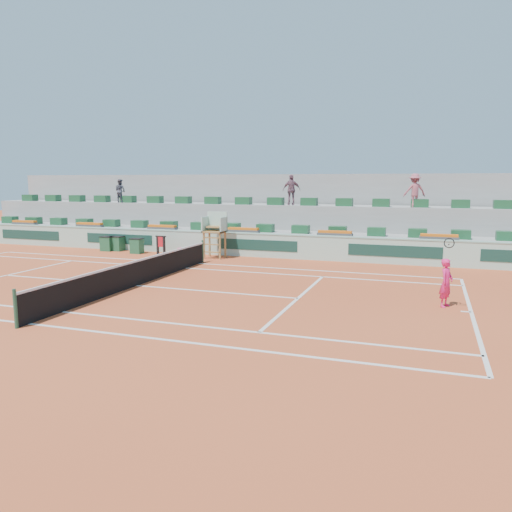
# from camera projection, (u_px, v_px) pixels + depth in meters

# --- Properties ---
(ground) EXTENTS (90.00, 90.00, 0.00)m
(ground) POSITION_uv_depth(u_px,v_px,m) (137.00, 286.00, 19.19)
(ground) COLOR #A74120
(ground) RESTS_ON ground
(seating_tier_lower) EXTENTS (36.00, 4.00, 1.20)m
(seating_tier_lower) POSITION_uv_depth(u_px,v_px,m) (238.00, 240.00, 29.09)
(seating_tier_lower) COLOR #999996
(seating_tier_lower) RESTS_ON ground
(seating_tier_upper) EXTENTS (36.00, 2.40, 2.60)m
(seating_tier_upper) POSITION_uv_depth(u_px,v_px,m) (247.00, 225.00, 30.48)
(seating_tier_upper) COLOR #999996
(seating_tier_upper) RESTS_ON ground
(stadium_back_wall) EXTENTS (36.00, 0.40, 4.40)m
(stadium_back_wall) POSITION_uv_depth(u_px,v_px,m) (256.00, 209.00, 31.84)
(stadium_back_wall) COLOR #999996
(stadium_back_wall) RESTS_ON ground
(player_bag) EXTENTS (0.91, 0.40, 0.40)m
(player_bag) POSITION_uv_depth(u_px,v_px,m) (186.00, 252.00, 26.79)
(player_bag) COLOR #F11F6C
(player_bag) RESTS_ON ground
(spectator_left) EXTENTS (0.83, 0.70, 1.51)m
(spectator_left) POSITION_uv_depth(u_px,v_px,m) (120.00, 191.00, 32.23)
(spectator_left) COLOR #484855
(spectator_left) RESTS_ON seating_tier_upper
(spectator_mid) EXTENTS (1.11, 0.81, 1.76)m
(spectator_mid) POSITION_uv_depth(u_px,v_px,m) (292.00, 190.00, 28.74)
(spectator_mid) COLOR #774F5F
(spectator_mid) RESTS_ON seating_tier_upper
(spectator_right) EXTENTS (1.31, 1.03, 1.78)m
(spectator_right) POSITION_uv_depth(u_px,v_px,m) (415.00, 191.00, 26.28)
(spectator_right) COLOR #A3515D
(spectator_right) RESTS_ON seating_tier_upper
(court_lines) EXTENTS (23.89, 11.09, 0.01)m
(court_lines) POSITION_uv_depth(u_px,v_px,m) (137.00, 286.00, 19.19)
(court_lines) COLOR silver
(court_lines) RESTS_ON ground
(tennis_net) EXTENTS (0.10, 11.97, 1.10)m
(tennis_net) POSITION_uv_depth(u_px,v_px,m) (136.00, 272.00, 19.11)
(tennis_net) COLOR black
(tennis_net) RESTS_ON ground
(advertising_hoarding) EXTENTS (36.00, 0.34, 1.26)m
(advertising_hoarding) POSITION_uv_depth(u_px,v_px,m) (223.00, 243.00, 27.02)
(advertising_hoarding) COLOR #A1CAB7
(advertising_hoarding) RESTS_ON ground
(umpire_chair) EXTENTS (1.10, 0.90, 2.40)m
(umpire_chair) POSITION_uv_depth(u_px,v_px,m) (215.00, 228.00, 25.96)
(umpire_chair) COLOR olive
(umpire_chair) RESTS_ON ground
(seat_row_lower) EXTENTS (32.90, 0.60, 0.44)m
(seat_row_lower) POSITION_uv_depth(u_px,v_px,m) (232.00, 227.00, 28.12)
(seat_row_lower) COLOR #1A4E2B
(seat_row_lower) RESTS_ON seating_tier_lower
(seat_row_upper) EXTENTS (32.90, 0.60, 0.44)m
(seat_row_upper) POSITION_uv_depth(u_px,v_px,m) (244.00, 201.00, 29.69)
(seat_row_upper) COLOR #1A4E2B
(seat_row_upper) RESTS_ON seating_tier_upper
(flower_planters) EXTENTS (26.80, 0.36, 0.28)m
(flower_planters) POSITION_uv_depth(u_px,v_px,m) (202.00, 229.00, 27.88)
(flower_planters) COLOR #484848
(flower_planters) RESTS_ON seating_tier_lower
(drink_cooler_a) EXTENTS (0.64, 0.56, 0.84)m
(drink_cooler_a) POSITION_uv_depth(u_px,v_px,m) (137.00, 246.00, 27.66)
(drink_cooler_a) COLOR #1B5131
(drink_cooler_a) RESTS_ON ground
(drink_cooler_b) EXTENTS (0.80, 0.69, 0.84)m
(drink_cooler_b) POSITION_uv_depth(u_px,v_px,m) (117.00, 243.00, 28.75)
(drink_cooler_b) COLOR #1B5131
(drink_cooler_b) RESTS_ON ground
(drink_cooler_c) EXTENTS (0.71, 0.61, 0.84)m
(drink_cooler_c) POSITION_uv_depth(u_px,v_px,m) (107.00, 244.00, 28.67)
(drink_cooler_c) COLOR #1B5131
(drink_cooler_c) RESTS_ON ground
(towel_rack) EXTENTS (0.64, 0.11, 1.03)m
(towel_rack) POSITION_uv_depth(u_px,v_px,m) (161.00, 243.00, 27.23)
(towel_rack) COLOR black
(towel_rack) RESTS_ON ground
(tennis_player) EXTENTS (0.56, 0.90, 2.28)m
(tennis_player) POSITION_uv_depth(u_px,v_px,m) (446.00, 282.00, 15.88)
(tennis_player) COLOR #F11F6C
(tennis_player) RESTS_ON ground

